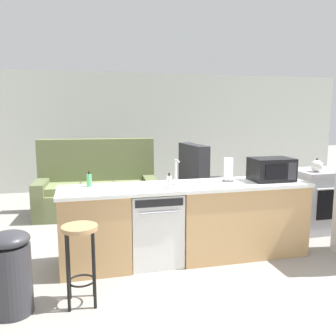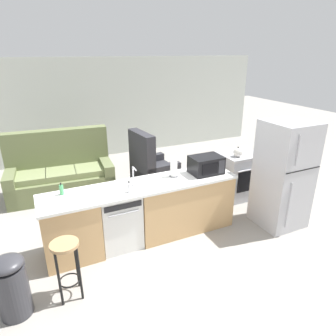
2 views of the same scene
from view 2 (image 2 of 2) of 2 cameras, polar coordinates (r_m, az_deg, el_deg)
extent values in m
plane|color=gray|center=(4.81, -6.17, -13.32)|extent=(24.00, 24.00, 0.00)
cube|color=beige|center=(8.23, -14.51, 10.75)|extent=(10.00, 0.06, 2.60)
cube|color=tan|center=(4.42, -17.98, -11.11)|extent=(0.75, 0.62, 0.86)
cube|color=tan|center=(4.87, 2.88, -6.83)|extent=(1.55, 0.62, 0.86)
cube|color=white|center=(4.41, -4.79, -3.44)|extent=(2.94, 0.66, 0.04)
cube|color=brown|center=(4.83, -4.47, -12.53)|extent=(2.86, 0.56, 0.08)
cube|color=white|center=(4.52, -9.41, -9.62)|extent=(0.58, 0.58, 0.84)
cube|color=black|center=(4.10, -8.53, -7.27)|extent=(0.52, 0.01, 0.08)
cylinder|color=#B2B2B7|center=(4.13, -8.39, -8.57)|extent=(0.44, 0.02, 0.02)
cube|color=#A8AAB2|center=(6.06, 13.23, -1.55)|extent=(0.76, 0.64, 0.85)
cube|color=black|center=(5.81, 15.22, -2.28)|extent=(0.53, 0.01, 0.43)
cylinder|color=silver|center=(5.71, 15.60, -0.26)|extent=(0.61, 0.03, 0.03)
cube|color=#B7B7BC|center=(5.90, 13.60, 2.48)|extent=(0.76, 0.64, 0.05)
torus|color=black|center=(5.70, 13.05, 2.05)|extent=(0.16, 0.16, 0.01)
torus|color=black|center=(5.91, 15.68, 2.50)|extent=(0.16, 0.16, 0.01)
torus|color=black|center=(5.89, 11.54, 2.81)|extent=(0.16, 0.16, 0.01)
torus|color=black|center=(6.09, 14.14, 3.22)|extent=(0.16, 0.16, 0.01)
cube|color=#B7B7BC|center=(5.15, 21.12, -1.22)|extent=(0.72, 0.70, 1.75)
cylinder|color=#B2B2B7|center=(4.61, 23.51, 2.99)|extent=(0.02, 0.02, 0.46)
cylinder|color=#B2B2B7|center=(4.93, 22.02, -6.66)|extent=(0.02, 0.02, 0.76)
cube|color=black|center=(4.87, 24.37, -0.38)|extent=(0.68, 0.01, 0.01)
cube|color=black|center=(4.80, 7.25, 0.62)|extent=(0.50, 0.36, 0.28)
cube|color=black|center=(4.63, 7.99, -0.20)|extent=(0.27, 0.01, 0.18)
cube|color=#2D2D33|center=(4.75, 10.17, 0.21)|extent=(0.11, 0.01, 0.21)
cylinder|color=silver|center=(4.39, -6.58, -3.19)|extent=(0.07, 0.07, 0.03)
cylinder|color=silver|center=(4.33, -6.66, -1.44)|extent=(0.02, 0.02, 0.26)
cylinder|color=silver|center=(4.22, -6.42, -0.15)|extent=(0.02, 0.14, 0.02)
cylinder|color=#4C4C51|center=(4.68, 1.10, -1.52)|extent=(0.14, 0.14, 0.01)
cylinder|color=white|center=(4.63, 1.12, 0.08)|extent=(0.11, 0.11, 0.27)
cylinder|color=silver|center=(4.17, -7.39, -3.72)|extent=(0.06, 0.06, 0.14)
cylinder|color=black|center=(4.14, -7.45, -2.62)|extent=(0.02, 0.02, 0.04)
cylinder|color=#4CB266|center=(4.32, -19.62, -3.95)|extent=(0.06, 0.06, 0.14)
cylinder|color=black|center=(4.29, -19.76, -2.89)|extent=(0.02, 0.02, 0.04)
sphere|color=silver|center=(5.67, 13.16, 2.92)|extent=(0.17, 0.17, 0.17)
sphere|color=black|center=(5.64, 13.24, 3.84)|extent=(0.03, 0.03, 0.03)
cone|color=silver|center=(5.72, 13.81, 3.19)|extent=(0.08, 0.04, 0.06)
cylinder|color=tan|center=(3.63, -19.17, -13.62)|extent=(0.32, 0.32, 0.04)
cylinder|color=black|center=(3.75, -20.00, -19.50)|extent=(0.03, 0.03, 0.70)
cylinder|color=black|center=(3.76, -16.45, -18.89)|extent=(0.03, 0.03, 0.70)
cylinder|color=black|center=(3.93, -20.39, -17.46)|extent=(0.03, 0.03, 0.70)
cylinder|color=black|center=(3.94, -17.03, -16.89)|extent=(0.03, 0.03, 0.70)
torus|color=black|center=(3.93, -18.24, -19.64)|extent=(0.25, 0.25, 0.02)
cylinder|color=#333338|center=(3.88, -27.44, -20.10)|extent=(0.34, 0.34, 0.62)
ellipsoid|color=#333338|center=(3.66, -28.43, -15.80)|extent=(0.35, 0.35, 0.14)
cube|color=#667047|center=(6.42, -19.45, -2.98)|extent=(2.06, 1.05, 0.42)
cube|color=#667047|center=(6.58, -20.04, 1.51)|extent=(2.01, 0.39, 1.27)
cube|color=#667047|center=(6.45, -27.52, -3.19)|extent=(0.27, 0.91, 0.62)
cube|color=#667047|center=(6.45, -11.60, -1.10)|extent=(0.27, 0.91, 0.62)
cube|color=#7D8959|center=(6.30, -24.69, -1.56)|extent=(0.61, 0.67, 0.12)
cube|color=#7D8959|center=(6.28, -19.73, -0.91)|extent=(0.61, 0.67, 0.12)
cube|color=#7D8959|center=(6.30, -14.76, -0.26)|extent=(0.61, 0.67, 0.12)
cube|color=#2D2D33|center=(6.53, -2.51, -1.39)|extent=(0.89, 0.93, 0.40)
cube|color=#2D2D33|center=(6.26, -4.96, 1.43)|extent=(0.29, 0.87, 1.20)
cube|color=#2D2D33|center=(6.23, -0.96, -1.80)|extent=(0.81, 0.25, 0.55)
cube|color=#2D2D33|center=(6.79, -3.94, 0.16)|extent=(0.81, 0.25, 0.55)
camera|label=1|loc=(1.01, 32.91, -66.72)|focal=38.00mm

